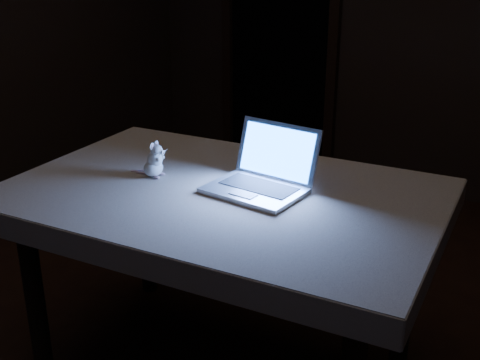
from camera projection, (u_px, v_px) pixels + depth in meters
The scene contains 7 objects.
floor at pixel (193, 360), 2.64m from camera, with size 5.00×5.00×0.00m, color black.
back_wall at pixel (419, 8), 4.08m from camera, with size 4.50×0.04×2.60m, color black.
doorway at pixel (280, 31), 4.75m from camera, with size 1.06×0.36×2.13m, color black, non-canonical shape.
table at pixel (223, 284), 2.44m from camera, with size 1.53×0.98×0.82m, color black, non-canonical shape.
tablecloth at pixel (208, 193), 2.38m from camera, with size 1.63×1.08×0.10m, color beige, non-canonical shape.
laptop at pixel (255, 163), 2.22m from camera, with size 0.35×0.31×0.24m, color #B4B4B9, non-canonical shape.
plush_mouse at pixel (153, 159), 2.40m from camera, with size 0.11×0.11×0.14m, color silver, non-canonical shape.
Camera 1 is at (1.41, -1.66, 1.69)m, focal length 45.00 mm.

